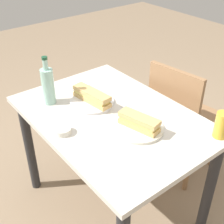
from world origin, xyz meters
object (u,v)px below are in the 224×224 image
at_px(knife_near, 143,121).
at_px(water_bottle, 48,85).
at_px(beer_glass, 222,125).
at_px(olive_bowl, 63,131).
at_px(plate_near, 139,128).
at_px(baguette_sandwich_far, 92,96).
at_px(chair_far, 179,115).
at_px(plate_far, 92,102).
at_px(baguette_sandwich_near, 139,122).
at_px(knife_far, 98,96).
at_px(dining_table, 112,133).

xyz_separation_m(knife_near, water_bottle, (-0.49, -0.28, 0.09)).
distance_m(knife_near, beer_glass, 0.38).
bearing_deg(olive_bowl, water_bottle, 162.97).
bearing_deg(plate_near, baguette_sandwich_far, -173.55).
height_order(chair_far, plate_far, chair_far).
bearing_deg(baguette_sandwich_near, beer_glass, 44.09).
bearing_deg(chair_far, plate_far, -106.77).
bearing_deg(water_bottle, knife_far, 60.11).
bearing_deg(plate_far, beer_glass, 26.30).
bearing_deg(knife_near, olive_bowl, -116.79).
distance_m(chair_far, knife_far, 0.62).
distance_m(water_bottle, olive_bowl, 0.33).
bearing_deg(plate_near, baguette_sandwich_near, 180.00).
distance_m(chair_far, baguette_sandwich_near, 0.64).
height_order(plate_near, plate_far, same).
relative_size(water_bottle, olive_bowl, 3.28).
bearing_deg(beer_glass, baguette_sandwich_near, -135.91).
height_order(dining_table, water_bottle, water_bottle).
relative_size(baguette_sandwich_near, baguette_sandwich_far, 0.86).
height_order(chair_far, baguette_sandwich_near, chair_far).
distance_m(baguette_sandwich_near, beer_glass, 0.40).
distance_m(dining_table, plate_far, 0.21).
relative_size(dining_table, beer_glass, 8.06).
height_order(plate_far, beer_glass, beer_glass).
relative_size(chair_far, knife_far, 4.87).
bearing_deg(knife_far, knife_near, 6.43).
bearing_deg(dining_table, knife_near, 26.06).
xyz_separation_m(dining_table, plate_far, (-0.17, -0.02, 0.13)).
distance_m(dining_table, baguette_sandwich_near, 0.26).
distance_m(dining_table, olive_bowl, 0.33).
distance_m(chair_far, baguette_sandwich_far, 0.68).
relative_size(water_bottle, beer_glass, 2.12).
height_order(chair_far, water_bottle, water_bottle).
bearing_deg(beer_glass, olive_bowl, -130.01).
bearing_deg(chair_far, baguette_sandwich_far, -106.77).
relative_size(knife_near, baguette_sandwich_far, 0.69).
bearing_deg(dining_table, baguette_sandwich_near, 7.41).
xyz_separation_m(beer_glass, olive_bowl, (-0.50, -0.60, -0.05)).
distance_m(plate_far, olive_bowl, 0.31).
relative_size(baguette_sandwich_near, water_bottle, 0.79).
distance_m(chair_far, knife_near, 0.58).
relative_size(chair_far, plate_near, 3.46).
xyz_separation_m(plate_near, baguette_sandwich_near, (-0.00, 0.00, 0.04)).
height_order(dining_table, plate_near, plate_near).
height_order(beer_glass, olive_bowl, beer_glass).
distance_m(dining_table, knife_near, 0.23).
height_order(chair_far, knife_far, chair_far).
height_order(baguette_sandwich_far, knife_far, baguette_sandwich_far).
bearing_deg(olive_bowl, plate_near, 56.12).
xyz_separation_m(baguette_sandwich_far, olive_bowl, (0.14, -0.28, -0.03)).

